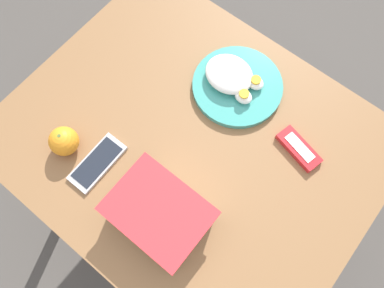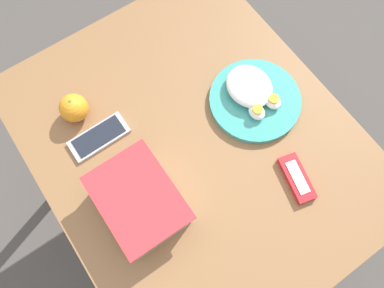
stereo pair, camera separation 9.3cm
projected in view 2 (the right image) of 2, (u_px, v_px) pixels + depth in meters
The scene contains 7 objects.
ground_plane at pixel (193, 199), 1.67m from camera, with size 10.00×10.00×0.00m, color #4C4742.
table at pixel (194, 153), 1.06m from camera, with size 0.94×0.77×0.74m.
food_container at pixel (140, 202), 0.87m from camera, with size 0.22×0.17×0.09m.
orange_fruit at pixel (74, 108), 0.96m from camera, with size 0.07×0.07×0.07m.
rice_plate at pixel (253, 95), 0.99m from camera, with size 0.25×0.25×0.06m.
candy_bar at pixel (297, 178), 0.93m from camera, with size 0.13×0.08×0.02m.
cell_phone at pixel (99, 137), 0.97m from camera, with size 0.07×0.16×0.01m.
Camera 2 is at (-0.28, 0.20, 1.65)m, focal length 35.00 mm.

